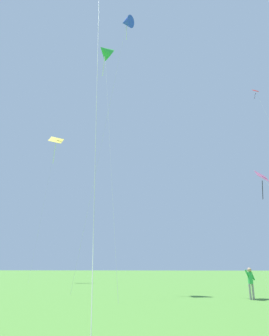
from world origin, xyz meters
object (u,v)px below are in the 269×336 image
object	(u,v)px
kite_pink_low	(263,181)
kite_red_high	(263,107)
person_in_blue_jacket	(250,280)
kite_yellow_diamond	(55,147)
kite_blue_delta	(127,23)
kite_green_small	(105,52)

from	to	relation	value
kite_pink_low	kite_red_high	xyz separation A→B (m)	(0.98, -0.28, 9.93)
kite_red_high	person_in_blue_jacket	xyz separation A→B (m)	(-7.89, -18.91, -20.72)
kite_pink_low	kite_yellow_diamond	size ratio (longest dim) A/B	0.63
kite_pink_low	person_in_blue_jacket	world-z (taller)	kite_pink_low
kite_yellow_diamond	kite_blue_delta	bearing A→B (deg)	-51.45
kite_blue_delta	person_in_blue_jacket	world-z (taller)	kite_blue_delta
kite_yellow_diamond	person_in_blue_jacket	world-z (taller)	kite_yellow_diamond
kite_blue_delta	kite_red_high	xyz separation A→B (m)	(16.26, 12.04, -4.37)
kite_yellow_diamond	kite_pink_low	bearing A→B (deg)	-8.19
kite_pink_low	kite_green_small	distance (m)	24.00
kite_pink_low	person_in_blue_jacket	distance (m)	23.07
kite_green_small	person_in_blue_jacket	xyz separation A→B (m)	(10.60, -7.05, -21.85)
kite_blue_delta	person_in_blue_jacket	xyz separation A→B (m)	(8.37, -6.87, -25.09)
kite_blue_delta	kite_red_high	world-z (taller)	kite_blue_delta
kite_green_small	kite_yellow_diamond	xyz separation A→B (m)	(-10.85, 16.22, -3.75)
kite_red_high	person_in_blue_jacket	size ratio (longest dim) A/B	14.37
kite_yellow_diamond	person_in_blue_jacket	size ratio (longest dim) A/B	12.01
kite_yellow_diamond	kite_green_small	bearing A→B (deg)	-56.23
kite_pink_low	kite_blue_delta	bearing A→B (deg)	-141.12
kite_blue_delta	kite_green_small	xyz separation A→B (m)	(-2.23, 0.18, -3.23)
kite_green_small	kite_yellow_diamond	size ratio (longest dim) A/B	1.14
kite_red_high	kite_green_small	size ratio (longest dim) A/B	1.05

